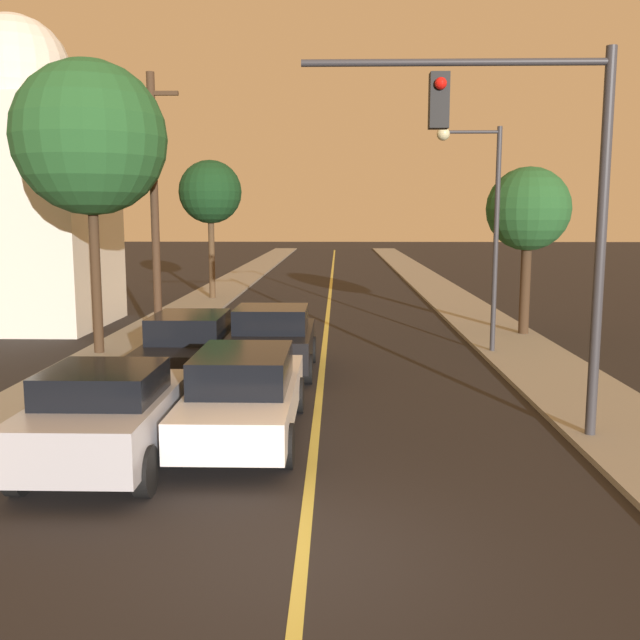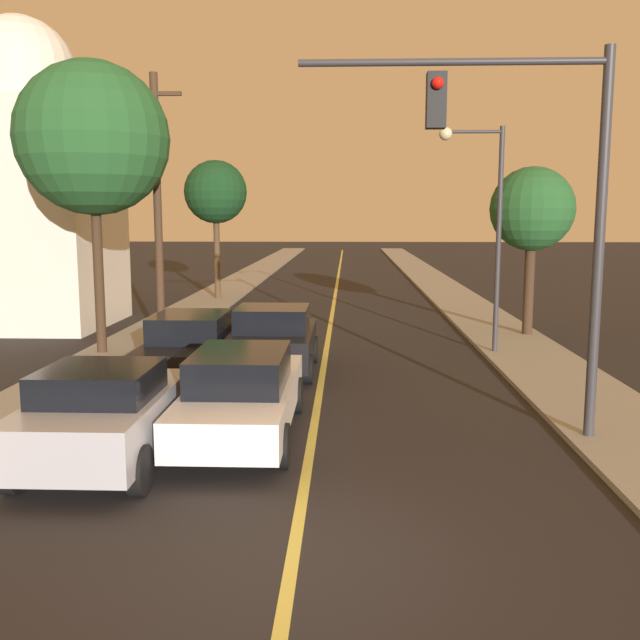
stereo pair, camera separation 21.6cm
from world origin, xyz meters
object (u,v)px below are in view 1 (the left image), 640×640
streetlamp_right (481,206)px  domed_building_left (21,190)px  tree_left_near (90,139)px  tree_right_near (528,210)px  car_outer_lane_front (107,415)px  tree_left_far (210,193)px  car_outer_lane_second (191,344)px  utility_pole_left (155,205)px  traffic_signal_mast (535,177)px  car_near_lane_front (245,393)px  car_near_lane_second (272,339)px

streetlamp_right → domed_building_left: (-15.04, 4.95, 0.62)m
tree_left_near → tree_right_near: size_ratio=1.48×
car_outer_lane_front → domed_building_left: (-7.49, 14.30, 3.95)m
tree_right_near → tree_left_far: bearing=140.5°
car_outer_lane_second → utility_pole_left: 5.66m
car_outer_lane_front → traffic_signal_mast: 7.98m
car_near_lane_front → utility_pole_left: 10.35m
car_outer_lane_front → domed_building_left: size_ratio=0.37×
tree_left_far → car_near_lane_front: bearing=-78.5°
car_outer_lane_second → tree_left_near: 6.47m
car_near_lane_front → car_outer_lane_second: (-1.96, 4.88, -0.01)m
car_near_lane_second → tree_left_near: bearing=159.0°
car_outer_lane_front → tree_right_near: (9.66, 12.40, 3.25)m
streetlamp_right → tree_left_far: (-9.81, 12.89, 0.78)m
car_near_lane_front → traffic_signal_mast: 6.20m
car_outer_lane_front → tree_left_near: (-3.10, 8.80, 5.13)m
car_near_lane_second → traffic_signal_mast: bearing=-47.2°
traffic_signal_mast → utility_pole_left: bearing=134.1°
car_near_lane_front → tree_right_near: bearing=54.6°
traffic_signal_mast → tree_left_near: 12.45m
streetlamp_right → tree_left_far: tree_left_far is taller
tree_right_near → domed_building_left: bearing=173.7°
car_near_lane_second → tree_left_near: tree_left_near is taller
traffic_signal_mast → utility_pole_left: utility_pole_left is taller
domed_building_left → tree_left_far: bearing=56.6°
car_near_lane_second → traffic_signal_mast: traffic_signal_mast is taller
car_outer_lane_second → domed_building_left: size_ratio=0.46×
car_outer_lane_second → tree_left_far: size_ratio=0.77×
car_near_lane_second → domed_building_left: domed_building_left is taller
car_near_lane_second → utility_pole_left: utility_pole_left is taller
domed_building_left → tree_right_near: bearing=-6.3°
car_near_lane_second → tree_left_far: tree_left_far is taller
car_near_lane_front → domed_building_left: size_ratio=0.48×
car_near_lane_front → car_near_lane_second: car_near_lane_second is taller
car_outer_lane_second → traffic_signal_mast: bearing=-35.4°
car_near_lane_front → streetlamp_right: size_ratio=0.83×
tree_right_near → car_near_lane_second: bearing=-144.3°
car_near_lane_front → streetlamp_right: streetlamp_right is taller
utility_pole_left → traffic_signal_mast: bearing=-45.9°
tree_left_far → traffic_signal_mast: bearing=-66.2°
car_near_lane_second → tree_left_near: 7.45m
car_outer_lane_second → domed_building_left: domed_building_left is taller
car_near_lane_front → tree_right_near: size_ratio=0.96×
traffic_signal_mast → tree_left_near: (-10.00, 7.28, 1.41)m
streetlamp_right → utility_pole_left: bearing=172.8°
domed_building_left → tree_left_near: bearing=-51.4°
car_near_lane_second → car_outer_lane_second: (-1.96, -0.43, -0.04)m
traffic_signal_mast → tree_right_near: traffic_signal_mast is taller
car_outer_lane_front → tree_left_near: tree_left_near is taller
car_outer_lane_front → utility_pole_left: bearing=99.9°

